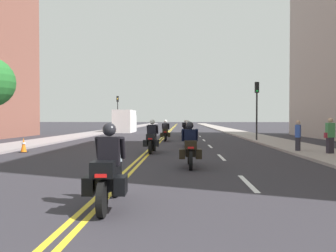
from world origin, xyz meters
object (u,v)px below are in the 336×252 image
traffic_cone_0 (24,145)px  traffic_light_near (257,100)px  motorcycle_5 (185,130)px  motorcycle_4 (166,132)px  motorcycle_1 (190,148)px  motorcycle_0 (109,173)px  motorcycle_3 (188,135)px  parked_truck (125,122)px  traffic_light_far (118,107)px  motorcycle_2 (152,140)px  pedestrian_1 (298,136)px  pedestrian_0 (330,136)px

traffic_cone_0 → traffic_light_near: 16.44m
motorcycle_5 → motorcycle_4: bearing=-107.0°
motorcycle_1 → traffic_cone_0: motorcycle_1 is taller
motorcycle_0 → traffic_cone_0: size_ratio=2.99×
motorcycle_0 → motorcycle_3: size_ratio=1.04×
parked_truck → traffic_light_far: bearing=113.1°
motorcycle_2 → motorcycle_4: (0.23, 9.05, -0.00)m
motorcycle_4 → traffic_light_near: bearing=-2.9°
motorcycle_0 → motorcycle_3: (1.76, 14.83, -0.00)m
traffic_light_near → motorcycle_1: bearing=-111.0°
motorcycle_3 → traffic_light_far: bearing=111.2°
traffic_light_far → pedestrian_1: bearing=-63.9°
traffic_cone_0 → pedestrian_0: pedestrian_0 is taller
pedestrian_0 → traffic_light_far: bearing=-79.5°
motorcycle_0 → motorcycle_3: motorcycle_3 is taller
traffic_cone_0 → traffic_light_near: (13.58, 8.86, 2.70)m
pedestrian_0 → motorcycle_1: bearing=15.2°
motorcycle_0 → parked_truck: parked_truck is taller
motorcycle_2 → traffic_cone_0: motorcycle_2 is taller
motorcycle_1 → motorcycle_2: size_ratio=0.98×
motorcycle_4 → motorcycle_5: 5.87m
motorcycle_1 → motorcycle_2: bearing=108.7°
pedestrian_0 → motorcycle_5: bearing=-83.9°
traffic_cone_0 → traffic_light_near: traffic_light_near is taller
motorcycle_4 → traffic_light_far: bearing=109.7°
traffic_light_near → motorcycle_5: bearing=131.6°
traffic_light_near → pedestrian_0: size_ratio=2.54×
motorcycle_2 → pedestrian_1: size_ratio=1.37×
parked_truck → traffic_light_near: bearing=-53.5°
motorcycle_1 → motorcycle_3: 9.41m
traffic_light_near → traffic_light_far: (-14.62, 21.55, 0.29)m
pedestrian_0 → pedestrian_1: 1.62m
motorcycle_0 → parked_truck: 37.03m
motorcycle_3 → pedestrian_1: 6.83m
motorcycle_1 → traffic_light_near: (5.31, 13.80, 2.41)m
traffic_cone_0 → traffic_light_near: bearing=33.1°
motorcycle_3 → traffic_cone_0: size_ratio=2.88×
motorcycle_4 → pedestrian_1: (7.01, -8.89, 0.18)m
motorcycle_0 → motorcycle_5: 25.23m
motorcycle_1 → pedestrian_1: bearing=42.9°
traffic_cone_0 → motorcycle_4: bearing=53.7°
motorcycle_3 → motorcycle_5: bearing=91.6°
pedestrian_0 → parked_truck: size_ratio=0.27×
motorcycle_1 → traffic_light_far: size_ratio=0.45×
traffic_cone_0 → traffic_light_far: 30.58m
traffic_light_near → motorcycle_0: bearing=-110.0°
motorcycle_0 → pedestrian_0: bearing=46.3°
motorcycle_1 → motorcycle_2: (-1.78, 5.05, -0.01)m
motorcycle_5 → parked_truck: parked_truck is taller
motorcycle_3 → traffic_light_far: traffic_light_far is taller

